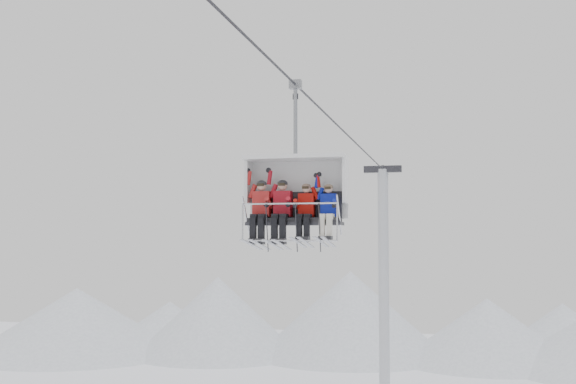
% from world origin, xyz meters
% --- Properties ---
extents(ridgeline, '(72.00, 21.00, 7.00)m').
position_xyz_m(ridgeline, '(-1.58, 42.05, 2.84)').
color(ridgeline, silver).
rests_on(ridgeline, ground).
extents(lift_tower_right, '(2.00, 1.80, 13.48)m').
position_xyz_m(lift_tower_right, '(0.00, 22.00, 5.78)').
color(lift_tower_right, '#B4B7BC').
rests_on(lift_tower_right, ground).
extents(haul_cable, '(0.06, 50.00, 0.06)m').
position_xyz_m(haul_cable, '(0.00, 0.00, 13.30)').
color(haul_cable, '#2C2B30').
rests_on(haul_cable, lift_tower_left).
extents(chairlift_carrier, '(2.49, 1.17, 3.98)m').
position_xyz_m(chairlift_carrier, '(0.00, 0.93, 10.70)').
color(chairlift_carrier, black).
rests_on(chairlift_carrier, haul_cable).
extents(skier_far_left, '(0.43, 1.69, 1.68)m').
position_xyz_m(skier_far_left, '(-0.83, 0.62, 10.23)').
color(skier_far_left, red).
rests_on(skier_far_left, chairlift_carrier).
extents(skier_center_left, '(0.43, 1.69, 1.68)m').
position_xyz_m(skier_center_left, '(-0.30, 0.62, 10.23)').
color(skier_center_left, '#A2121E').
rests_on(skier_center_left, chairlift_carrier).
extents(skier_center_right, '(0.38, 1.69, 1.53)m').
position_xyz_m(skier_center_right, '(0.29, 0.61, 10.18)').
color(skier_center_right, '#A60E08').
rests_on(skier_center_right, chairlift_carrier).
extents(skier_far_right, '(0.37, 1.69, 1.50)m').
position_xyz_m(skier_far_right, '(0.83, 0.61, 10.17)').
color(skier_far_right, '#0C1B97').
rests_on(skier_far_right, chairlift_carrier).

